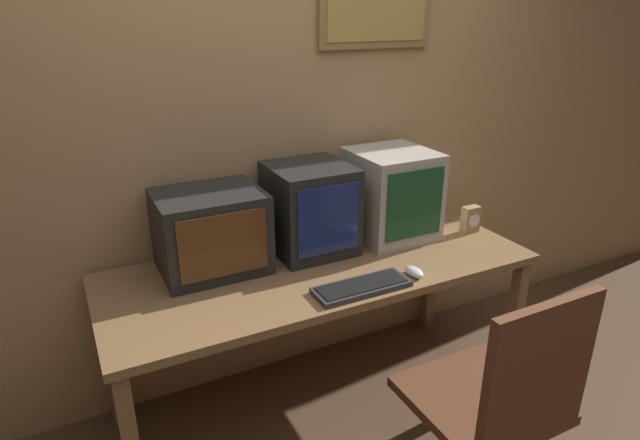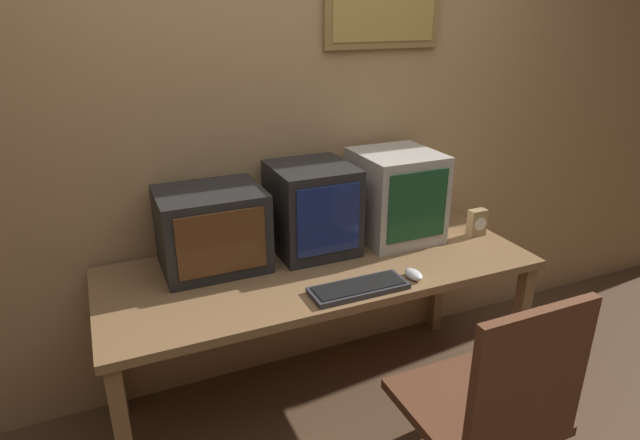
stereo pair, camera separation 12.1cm
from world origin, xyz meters
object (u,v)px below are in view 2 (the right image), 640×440
at_px(monitor_right, 396,195).
at_px(mouse_near_keyboard, 413,274).
at_px(keyboard_main, 359,288).
at_px(monitor_center, 312,208).
at_px(desk_clock, 477,223).
at_px(monitor_left, 212,229).
at_px(office_chair, 484,429).

relative_size(monitor_right, mouse_near_keyboard, 4.23).
bearing_deg(monitor_right, keyboard_main, -134.58).
relative_size(monitor_center, desk_clock, 3.04).
height_order(monitor_right, mouse_near_keyboard, monitor_right).
bearing_deg(monitor_center, monitor_left, 178.76).
distance_m(monitor_left, monitor_right, 0.89).
distance_m(keyboard_main, mouse_near_keyboard, 0.26).
bearing_deg(keyboard_main, monitor_right, 45.42).
distance_m(monitor_right, keyboard_main, 0.62).
xyz_separation_m(keyboard_main, office_chair, (0.23, -0.54, -0.34)).
bearing_deg(monitor_center, desk_clock, -12.55).
height_order(monitor_right, office_chair, monitor_right).
distance_m(monitor_left, mouse_near_keyboard, 0.88).
distance_m(monitor_right, desk_clock, 0.44).
distance_m(mouse_near_keyboard, desk_clock, 0.60).
height_order(monitor_center, monitor_right, monitor_right).
height_order(monitor_left, office_chair, monitor_left).
xyz_separation_m(monitor_center, keyboard_main, (0.01, -0.44, -0.19)).
bearing_deg(desk_clock, monitor_center, 167.45).
bearing_deg(mouse_near_keyboard, monitor_right, 69.68).
bearing_deg(mouse_near_keyboard, desk_clock, 26.15).
xyz_separation_m(monitor_left, keyboard_main, (0.48, -0.45, -0.16)).
height_order(desk_clock, office_chair, office_chair).
bearing_deg(monitor_center, monitor_right, -3.42).
xyz_separation_m(monitor_left, monitor_center, (0.46, -0.01, 0.03)).
bearing_deg(office_chair, monitor_right, 79.12).
relative_size(keyboard_main, office_chair, 0.40).
xyz_separation_m(monitor_right, office_chair, (-0.18, -0.96, -0.54)).
bearing_deg(desk_clock, monitor_right, 157.96).
distance_m(monitor_left, office_chair, 1.32).
bearing_deg(monitor_right, office_chair, -100.88).
relative_size(keyboard_main, mouse_near_keyboard, 3.99).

